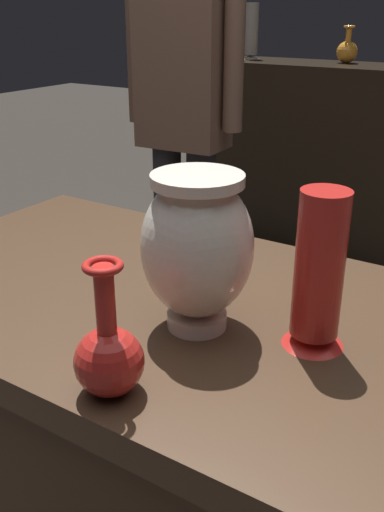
# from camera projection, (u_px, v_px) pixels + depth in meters

# --- Properties ---
(display_plinth) EXTENTS (1.20, 0.64, 0.80)m
(display_plinth) POSITION_uv_depth(u_px,v_px,m) (188.00, 480.00, 1.13)
(display_plinth) COLOR #422D1E
(display_plinth) RESTS_ON ground_plane
(vase_centerpiece) EXTENTS (0.17, 0.17, 0.24)m
(vase_centerpiece) POSITION_uv_depth(u_px,v_px,m) (197.00, 247.00, 0.85)
(vase_centerpiece) COLOR silver
(vase_centerpiece) RESTS_ON display_plinth
(vase_tall_behind) EXTENTS (0.09, 0.09, 0.23)m
(vase_tall_behind) POSITION_uv_depth(u_px,v_px,m) (319.00, 275.00, 0.81)
(vase_tall_behind) COLOR red
(vase_tall_behind) RESTS_ON display_plinth
(vase_left_accent) EXTENTS (0.09, 0.09, 0.18)m
(vase_left_accent) POSITION_uv_depth(u_px,v_px,m) (109.00, 355.00, 0.72)
(vase_left_accent) COLOR red
(vase_left_accent) RESTS_ON display_plinth
(shelf_vase_far_left) EXTENTS (0.10, 0.10, 0.28)m
(shelf_vase_far_left) POSITION_uv_depth(u_px,v_px,m) (251.00, 32.00, 3.08)
(shelf_vase_far_left) COLOR gray
(shelf_vase_far_left) RESTS_ON back_display_shelf
(shelf_vase_left) EXTENTS (0.10, 0.10, 0.18)m
(shelf_vase_left) POSITION_uv_depth(u_px,v_px,m) (347.00, 51.00, 2.88)
(shelf_vase_left) COLOR orange
(shelf_vase_left) RESTS_ON back_display_shelf
(visitor_near_left) EXTENTS (0.47, 0.20, 1.56)m
(visitor_near_left) POSITION_uv_depth(u_px,v_px,m) (183.00, 107.00, 2.11)
(visitor_near_left) COLOR #232328
(visitor_near_left) RESTS_ON ground_plane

